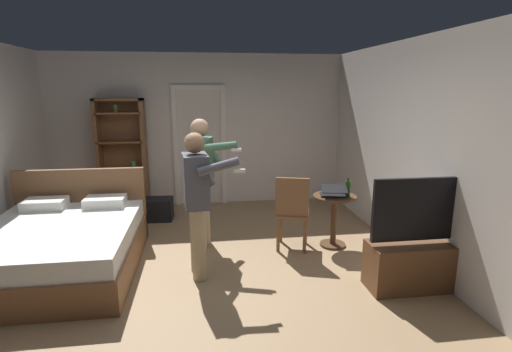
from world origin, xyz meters
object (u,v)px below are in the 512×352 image
at_px(bed, 61,246).
at_px(laptop, 333,193).
at_px(wooden_chair, 292,210).
at_px(person_striped_shirt, 202,175).
at_px(person_blue_shirt, 197,196).
at_px(tv_flatscreen, 419,256).
at_px(bottle_on_table, 348,189).
at_px(suitcase_dark, 154,209).
at_px(bookshelf, 122,151).
at_px(side_table, 334,213).

distance_m(bed, laptop, 3.35).
xyz_separation_m(wooden_chair, person_striped_shirt, (-1.14, 0.29, 0.44)).
xyz_separation_m(wooden_chair, person_blue_shirt, (-1.20, -0.54, 0.38)).
height_order(bed, person_striped_shirt, person_striped_shirt).
height_order(tv_flatscreen, laptop, tv_flatscreen).
bearing_deg(bottle_on_table, person_striped_shirt, 170.32).
relative_size(bed, laptop, 5.30).
distance_m(bottle_on_table, wooden_chair, 0.77).
bearing_deg(tv_flatscreen, suitcase_dark, 139.00).
relative_size(person_striped_shirt, suitcase_dark, 2.93).
distance_m(person_striped_shirt, suitcase_dark, 1.64).
bearing_deg(tv_flatscreen, person_blue_shirt, 165.19).
bearing_deg(suitcase_dark, person_blue_shirt, -67.39).
bearing_deg(laptop, person_striped_shirt, 170.56).
height_order(bookshelf, person_striped_shirt, bookshelf).
distance_m(tv_flatscreen, side_table, 1.32).
relative_size(bed, bookshelf, 1.06).
bearing_deg(person_striped_shirt, bottle_on_table, -9.68).
distance_m(side_table, suitcase_dark, 2.90).
bearing_deg(laptop, tv_flatscreen, -64.21).
relative_size(tv_flatscreen, side_table, 1.72).
relative_size(tv_flatscreen, person_blue_shirt, 0.74).
xyz_separation_m(tv_flatscreen, wooden_chair, (-1.10, 1.15, 0.19)).
bearing_deg(bed, side_table, 4.28).
relative_size(bookshelf, bottle_on_table, 7.69).
height_order(bookshelf, side_table, bookshelf).
relative_size(person_blue_shirt, suitcase_dark, 2.79).
height_order(person_blue_shirt, suitcase_dark, person_blue_shirt).
xyz_separation_m(tv_flatscreen, laptop, (-0.56, 1.16, 0.40)).
distance_m(side_table, laptop, 0.29).
bearing_deg(bottle_on_table, bed, -177.19).
relative_size(side_table, bottle_on_table, 2.81).
bearing_deg(person_blue_shirt, bed, 167.74).
xyz_separation_m(bookshelf, person_blue_shirt, (1.28, -2.69, -0.10)).
height_order(wooden_chair, person_blue_shirt, person_blue_shirt).
height_order(bookshelf, person_blue_shirt, bookshelf).
bearing_deg(laptop, bookshelf, 144.73).
distance_m(bed, suitcase_dark, 1.89).
distance_m(tv_flatscreen, laptop, 1.35).
relative_size(bookshelf, side_table, 2.73).
height_order(bed, person_blue_shirt, person_blue_shirt).
distance_m(laptop, bottle_on_table, 0.19).
height_order(bed, suitcase_dark, bed).
height_order(bed, bookshelf, bookshelf).
xyz_separation_m(bookshelf, tv_flatscreen, (3.58, -3.29, -0.67)).
xyz_separation_m(bed, suitcase_dark, (0.85, 1.68, -0.13)).
relative_size(side_table, wooden_chair, 0.71).
bearing_deg(side_table, wooden_chair, -175.05).
bearing_deg(bed, tv_flatscreen, -13.78).
bearing_deg(tv_flatscreen, bed, 166.22).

